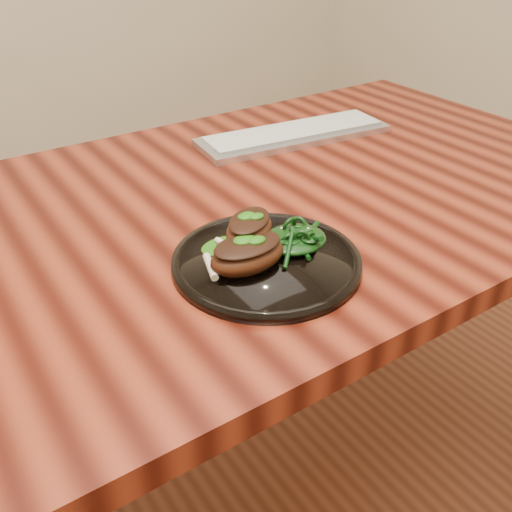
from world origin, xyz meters
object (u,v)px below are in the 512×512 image
(lamb_chop_front, at_px, (247,254))
(greens_heap, at_px, (295,235))
(desk, at_px, (206,252))
(keyboard, at_px, (294,134))
(plate, at_px, (266,261))

(lamb_chop_front, xyz_separation_m, greens_heap, (0.09, 0.01, -0.01))
(desk, relative_size, keyboard, 3.78)
(plate, distance_m, greens_heap, 0.06)
(desk, height_order, plate, plate)
(desk, xyz_separation_m, keyboard, (0.32, 0.18, 0.09))
(desk, distance_m, greens_heap, 0.23)
(keyboard, bearing_deg, plate, -131.50)
(desk, distance_m, keyboard, 0.37)
(plate, relative_size, greens_heap, 2.76)
(desk, height_order, greens_heap, greens_heap)
(plate, bearing_deg, lamb_chop_front, -166.52)
(desk, height_order, lamb_chop_front, lamb_chop_front)
(plate, bearing_deg, desk, 86.56)
(greens_heap, relative_size, keyboard, 0.22)
(lamb_chop_front, xyz_separation_m, keyboard, (0.37, 0.38, -0.03))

